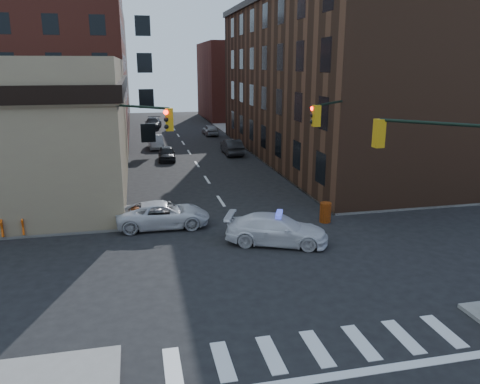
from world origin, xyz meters
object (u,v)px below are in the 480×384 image
police_car (277,229)px  parked_car_wnear (167,153)px  parked_car_wfar (156,142)px  barrel_road (325,212)px  pedestrian_a (97,199)px  barrel_bank (135,217)px  barricade_nw_a (104,210)px  parked_car_enear (232,147)px  pickup (163,214)px

police_car → parked_car_wnear: police_car is taller
police_car → parked_car_wfar: bearing=30.7°
parked_car_wnear → barrel_road: (7.50, -19.74, -0.08)m
parked_car_wnear → pedestrian_a: (-5.09, -15.86, 0.39)m
police_car → pedestrian_a: 11.03m
parked_car_wfar → pedestrian_a: (-4.41, -22.56, 0.35)m
barrel_road → barrel_bank: barrel_road is taller
barricade_nw_a → barrel_road: bearing=-28.7°
parked_car_enear → pedestrian_a: size_ratio=2.58×
parked_car_wnear → pedestrian_a: bearing=-105.5°
pedestrian_a → parked_car_wfar: bearing=122.9°
police_car → barrel_bank: bearing=79.7°
parked_car_enear → pedestrian_a: bearing=56.8°
barrel_road → barrel_bank: size_ratio=1.12×
parked_car_enear → barricade_nw_a: 21.31m
parked_car_wfar → parked_car_wnear: bearing=-85.4°
barrel_bank → parked_car_wfar: bearing=84.6°
parked_car_enear → parked_car_wfar: bearing=-34.8°
pickup → barrel_bank: 1.66m
parked_car_wnear → barrel_bank: bearing=-97.2°
police_car → barrel_road: bearing=-33.3°
police_car → barrel_bank: police_car is taller
pedestrian_a → barrel_bank: 3.02m
pedestrian_a → barrel_bank: pedestrian_a is taller
parked_car_wnear → parked_car_wfar: size_ratio=0.92×
barrel_bank → barricade_nw_a: same height
pedestrian_a → barrel_road: 13.19m
pedestrian_a → barricade_nw_a: (0.40, -0.65, -0.46)m
police_car → barrel_road: size_ratio=4.48×
pickup → parked_car_enear: parked_car_enear is taller
police_car → barricade_nw_a: size_ratio=4.40×
parked_car_wfar → pedestrian_a: 22.99m
pickup → parked_car_wnear: pickup is taller
pedestrian_a → barricade_nw_a: pedestrian_a is taller
parked_car_wfar → pickup: bearing=-93.0°
parked_car_enear → pedestrian_a: 20.98m
barricade_nw_a → parked_car_enear: bearing=44.4°
parked_car_wnear → barrel_road: parked_car_wnear is taller
police_car → parked_car_enear: parked_car_enear is taller
barrel_bank → police_car: bearing=-32.1°
pickup → parked_car_wfar: 25.25m
pedestrian_a → parked_car_enear: bearing=100.3°
parked_car_wfar → parked_car_enear: (7.20, -5.08, 0.07)m
parked_car_enear → barrel_bank: parked_car_enear is taller
parked_car_enear → barrel_bank: 21.77m
barrel_road → pickup: bearing=172.4°
parked_car_wnear → parked_car_enear: (6.52, 1.61, 0.11)m
pickup → barrel_road: (8.96, -1.20, -0.14)m
parked_car_wfar → barricade_nw_a: bearing=-101.1°
pickup → pedestrian_a: size_ratio=2.83×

